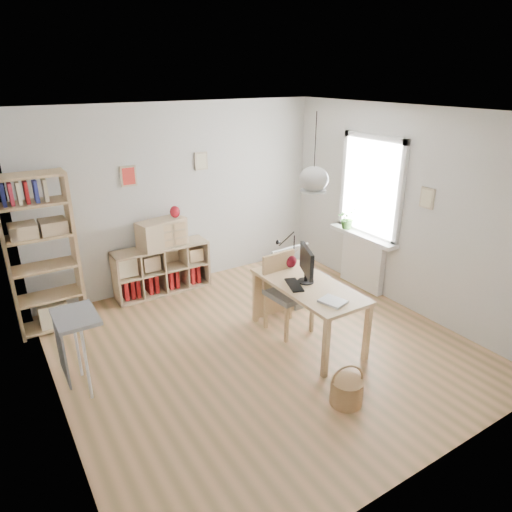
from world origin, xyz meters
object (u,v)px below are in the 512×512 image
tall_bookshelf (40,249)px  drawer_chest (162,233)px  monitor (307,263)px  cube_shelf (160,272)px  chair (286,288)px  storage_chest (301,282)px  desk (308,291)px

tall_bookshelf → drawer_chest: bearing=8.4°
tall_bookshelf → monitor: (2.59, -1.88, -0.10)m
cube_shelf → chair: 2.11m
tall_bookshelf → drawer_chest: size_ratio=2.89×
cube_shelf → storage_chest: bearing=-37.6°
cube_shelf → tall_bookshelf: tall_bookshelf is taller
cube_shelf → drawer_chest: size_ratio=2.03×
desk → tall_bookshelf: bearing=143.0°
tall_bookshelf → storage_chest: tall_bookshelf is taller
monitor → drawer_chest: size_ratio=0.68×
storage_chest → drawer_chest: bearing=139.5°
drawer_chest → tall_bookshelf: bearing=176.5°
cube_shelf → storage_chest: cube_shelf is taller
storage_chest → desk: bearing=-126.6°
desk → storage_chest: (0.64, 0.95, -0.43)m
chair → storage_chest: size_ratio=1.26×
storage_chest → drawer_chest: size_ratio=1.13×
cube_shelf → monitor: monitor is taller
monitor → drawer_chest: 2.33m
desk → chair: size_ratio=1.52×
storage_chest → monitor: (-0.63, -0.89, 0.76)m
tall_bookshelf → chair: tall_bookshelf is taller
chair → drawer_chest: 2.06m
monitor → drawer_chest: bearing=138.4°
tall_bookshelf → storage_chest: 3.48m
chair → drawer_chest: (-0.90, 1.82, 0.35)m
tall_bookshelf → drawer_chest: tall_bookshelf is taller
monitor → desk: bearing=-73.1°
chair → tall_bookshelf: bearing=143.5°
desk → chair: bearing=99.7°
desk → drawer_chest: size_ratio=2.17×
chair → cube_shelf: bearing=112.8°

